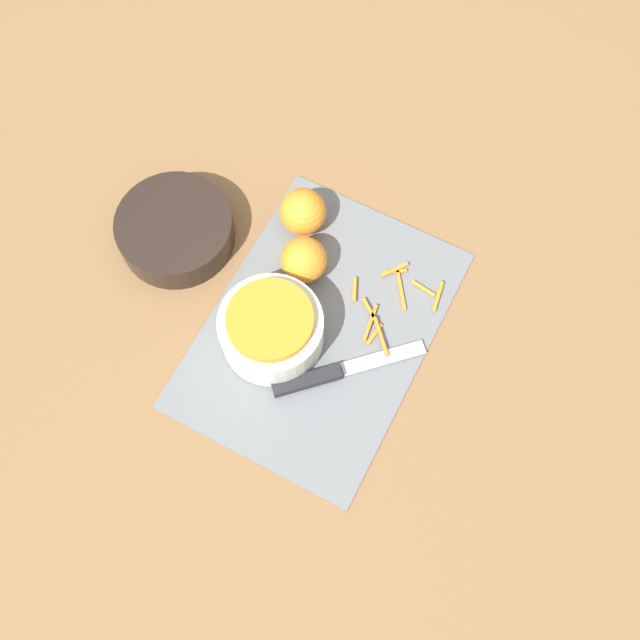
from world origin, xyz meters
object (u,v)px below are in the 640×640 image
knife (322,377)px  orange_left (303,212)px  bowl_speckled (271,329)px  bowl_dark (176,230)px  orange_right (304,260)px

knife → orange_left: 0.26m
bowl_speckled → bowl_dark: size_ratio=0.84×
bowl_speckled → bowl_dark: (0.08, 0.22, -0.02)m
bowl_speckled → knife: (-0.02, -0.10, -0.03)m
knife → orange_right: bearing=82.6°
orange_right → bowl_speckled: bearing=-174.6°
orange_left → orange_right: (-0.07, -0.04, -0.00)m
bowl_dark → orange_right: bearing=-78.8°
bowl_speckled → orange_left: (0.19, 0.05, -0.00)m
bowl_dark → orange_left: (0.11, -0.17, 0.02)m
knife → orange_left: (0.22, 0.15, 0.03)m
orange_right → bowl_dark: bearing=101.2°
bowl_dark → orange_right: (0.04, -0.21, 0.02)m
knife → orange_left: bearing=80.1°
orange_left → orange_right: orange_left is taller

